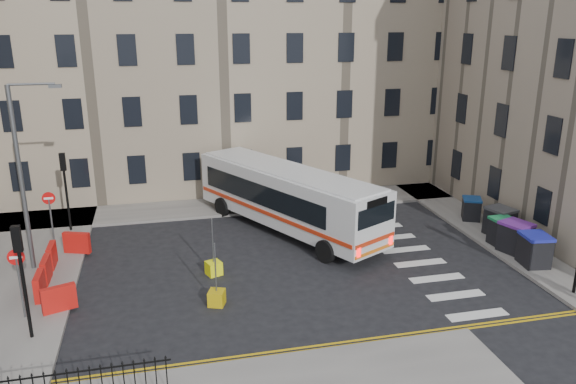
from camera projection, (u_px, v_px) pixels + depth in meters
name	position (u px, v px, depth m)	size (l,w,h in m)	color
ground	(329.00, 261.00, 25.84)	(120.00, 120.00, 0.00)	black
pavement_north	(185.00, 210.00, 32.48)	(36.00, 3.20, 0.15)	slate
pavement_east	(460.00, 215.00, 31.51)	(2.40, 26.00, 0.15)	slate
pavement_west	(4.00, 281.00, 23.66)	(6.00, 22.00, 0.15)	slate
terrace_north	(156.00, 51.00, 36.12)	(38.30, 10.80, 17.20)	gray
traffic_light_nw	(65.00, 180.00, 28.38)	(0.28, 0.22, 4.10)	black
traffic_light_sw	(21.00, 265.00, 18.62)	(0.28, 0.22, 4.10)	black
streetlamp	(21.00, 177.00, 23.54)	(0.50, 0.22, 8.14)	#595B5E
no_entry_north	(50.00, 208.00, 26.65)	(0.60, 0.08, 3.00)	#595B5E
no_entry_south	(18.00, 269.00, 20.14)	(0.60, 0.08, 3.00)	#595B5E
roadworks_barriers	(55.00, 269.00, 23.50)	(1.66, 6.26, 1.00)	red
bus	(287.00, 196.00, 29.03)	(7.94, 11.84, 3.26)	silver
wheelie_bin_a	(534.00, 250.00, 24.88)	(1.29, 1.44, 1.43)	black
wheelie_bin_b	(515.00, 237.00, 26.27)	(1.51, 1.62, 1.45)	black
wheelie_bin_c	(503.00, 232.00, 27.05)	(1.16, 1.31, 1.35)	black
wheelie_bin_d	(500.00, 221.00, 28.31)	(1.41, 1.54, 1.43)	black
wheelie_bin_e	(471.00, 209.00, 30.57)	(1.31, 1.38, 1.20)	black
bollard_yellow	(214.00, 268.00, 24.38)	(0.60, 0.60, 0.60)	#F3F50D
bollard_chevron	(217.00, 298.00, 21.81)	(0.60, 0.60, 0.60)	#C09E0B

